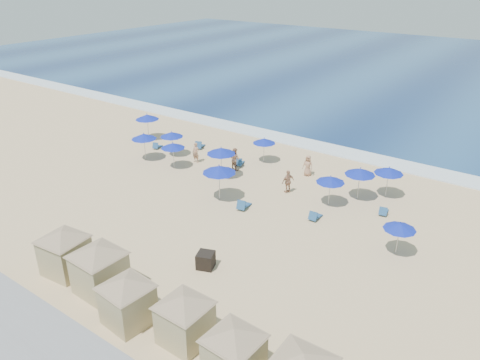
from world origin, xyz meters
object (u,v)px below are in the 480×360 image
object	(u,v)px
cabana_1	(99,263)
umbrella_10	(400,226)
umbrella_5	(221,151)
beachgoer_2	(288,182)
beachgoer_3	(308,166)
umbrella_4	(264,141)
beachgoer_0	(196,153)
trash_bin	(206,260)
umbrella_0	(147,117)
cabana_2	(127,295)
umbrella_9	(360,172)
umbrella_3	(173,145)
umbrella_6	(219,169)
cabana_3	(184,313)
beachgoer_1	(235,159)
cabana_0	(64,246)
umbrella_8	(389,171)
umbrella_2	(172,134)
umbrella_7	(331,179)
cabana_4	(234,346)
umbrella_1	(144,136)

from	to	relation	value
cabana_1	umbrella_10	distance (m)	15.93
umbrella_5	beachgoer_2	distance (m)	5.65
cabana_1	beachgoer_3	xyz separation A→B (m)	(1.50, 18.46, -0.84)
umbrella_4	beachgoer_0	world-z (taller)	umbrella_4
trash_bin	beachgoer_0	xyz separation A→B (m)	(-10.07, 10.87, 0.41)
umbrella_0	cabana_2	bearing A→B (deg)	-45.98
umbrella_9	trash_bin	bearing A→B (deg)	-105.03
umbrella_3	umbrella_6	xyz separation A→B (m)	(6.41, -2.24, 0.38)
cabana_3	beachgoer_1	distance (m)	18.74
umbrella_4	umbrella_0	bearing A→B (deg)	-172.22
cabana_1	beachgoer_0	size ratio (longest dim) A/B	2.73
beachgoer_1	beachgoer_2	xyz separation A→B (m)	(5.52, -1.12, -0.05)
umbrella_4	beachgoer_3	size ratio (longest dim) A/B	1.30
cabana_2	cabana_1	bearing A→B (deg)	165.58
cabana_3	umbrella_4	size ratio (longest dim) A/B	1.95
cabana_2	umbrella_5	xyz separation A→B (m)	(-6.45, 15.03, 0.65)
beachgoer_1	cabana_1	bearing A→B (deg)	112.19
beachgoer_0	cabana_3	bearing A→B (deg)	-56.92
cabana_0	cabana_2	xyz separation A→B (m)	(5.54, -0.69, -0.07)
beachgoer_3	umbrella_9	bearing A→B (deg)	-23.36
beachgoer_0	beachgoer_3	xyz separation A→B (m)	(8.67, 3.03, -0.03)
umbrella_8	umbrella_2	bearing A→B (deg)	-170.01
umbrella_5	umbrella_7	bearing A→B (deg)	4.18
cabana_3	cabana_4	size ratio (longest dim) A/B	1.00
cabana_1	umbrella_0	distance (m)	22.45
trash_bin	umbrella_9	xyz separation A→B (m)	(3.33, 12.40, 1.62)
umbrella_2	beachgoer_3	distance (m)	11.71
cabana_2	umbrella_6	xyz separation A→B (m)	(-4.26, 12.02, 0.76)
cabana_3	umbrella_9	bearing A→B (deg)	88.10
umbrella_2	umbrella_10	distance (m)	20.78
cabana_1	umbrella_5	size ratio (longest dim) A/B	1.86
trash_bin	beachgoer_2	size ratio (longest dim) A/B	0.51
cabana_0	umbrella_10	xyz separation A→B (m)	(13.46, 11.82, 0.21)
beachgoer_2	cabana_3	bearing A→B (deg)	39.11
umbrella_6	trash_bin	bearing A→B (deg)	-57.11
umbrella_7	umbrella_10	distance (m)	6.52
umbrella_0	beachgoer_1	distance (m)	10.87
cabana_0	umbrella_5	size ratio (longest dim) A/B	1.75
cabana_0	cabana_2	world-z (taller)	cabana_0
beachgoer_2	cabana_0	bearing A→B (deg)	7.93
umbrella_2	umbrella_10	size ratio (longest dim) A/B	1.07
cabana_0	umbrella_0	world-z (taller)	cabana_0
cabana_2	umbrella_3	bearing A→B (deg)	126.79
cabana_4	umbrella_6	world-z (taller)	umbrella_6
cabana_1	umbrella_3	xyz separation A→B (m)	(-7.87, 13.54, 0.23)
trash_bin	umbrella_1	xyz separation A→B (m)	(-13.87, 8.85, 1.61)
cabana_1	beachgoer_2	world-z (taller)	cabana_1
umbrella_0	umbrella_5	world-z (taller)	umbrella_5
cabana_2	umbrella_8	world-z (taller)	cabana_2
umbrella_5	umbrella_6	world-z (taller)	umbrella_6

